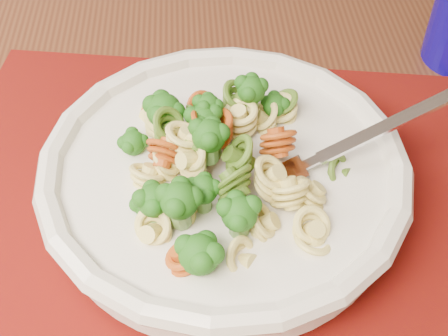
{
  "coord_description": "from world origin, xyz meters",
  "views": [
    {
      "loc": [
        0.66,
        0.07,
        1.12
      ],
      "look_at": [
        0.64,
        0.39,
        0.76
      ],
      "focal_mm": 50.0,
      "sensor_mm": 36.0,
      "label": 1
    }
  ],
  "objects": [
    {
      "name": "dining_table",
      "position": [
        0.68,
        0.55,
        0.62
      ],
      "size": [
        1.48,
        1.05,
        0.72
      ],
      "rotation": [
        0.0,
        0.0,
        0.12
      ],
      "color": "#532B17",
      "rests_on": "ground"
    },
    {
      "name": "placemat",
      "position": [
        0.64,
        0.38,
        0.72
      ],
      "size": [
        0.49,
        0.39,
        0.0
      ],
      "primitive_type": "cube",
      "rotation": [
        0.0,
        0.0,
        -0.04
      ],
      "color": "#651304",
      "rests_on": "dining_table"
    },
    {
      "name": "pasta_bowl",
      "position": [
        0.64,
        0.39,
        0.76
      ],
      "size": [
        0.29,
        0.29,
        0.05
      ],
      "color": "silver",
      "rests_on": "placemat"
    },
    {
      "name": "pasta_broccoli_heap",
      "position": [
        0.64,
        0.39,
        0.77
      ],
      "size": [
        0.24,
        0.24,
        0.06
      ],
      "primitive_type": null,
      "color": "#EDDF75",
      "rests_on": "pasta_bowl"
    },
    {
      "name": "fork",
      "position": [
        0.69,
        0.38,
        0.77
      ],
      "size": [
        0.18,
        0.09,
        0.08
      ],
      "primitive_type": null,
      "rotation": [
        0.0,
        -0.35,
        0.36
      ],
      "color": "silver",
      "rests_on": "pasta_bowl"
    }
  ]
}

